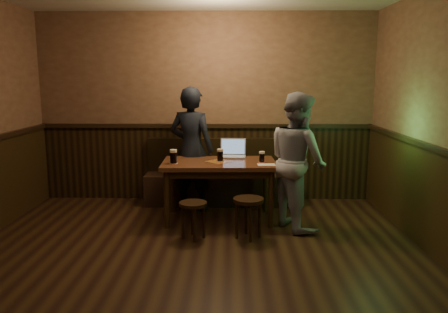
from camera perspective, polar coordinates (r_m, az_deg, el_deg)
room at (r=3.87m, az=-4.69°, el=0.67°), size 5.04×6.04×2.84m
bench at (r=6.51m, az=-0.45°, el=-3.37°), size 2.20×0.50×0.95m
pub_table at (r=5.65m, az=-0.65°, el=-1.68°), size 1.47×0.87×0.78m
stool_left at (r=5.07m, az=-4.06°, el=-6.93°), size 0.37×0.37×0.43m
stool_right at (r=5.07m, az=3.20°, el=-6.51°), size 0.40×0.40×0.48m
pint_left at (r=5.52m, az=-6.62°, el=-0.00°), size 0.12×0.12×0.18m
pint_mid at (r=5.64m, az=-0.50°, el=0.19°), size 0.10×0.10×0.16m
pint_right at (r=5.58m, az=4.97°, el=-0.04°), size 0.09×0.09×0.14m
laptop at (r=5.96m, az=1.15°, el=0.56°), size 0.37×0.30×0.25m
menu at (r=5.44m, az=5.56°, el=-1.06°), size 0.22×0.16×0.00m
person_suit at (r=6.07m, az=-4.25°, el=0.96°), size 0.73×0.59×1.73m
person_grey at (r=5.42m, az=9.58°, el=-0.54°), size 0.90×1.00×1.68m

